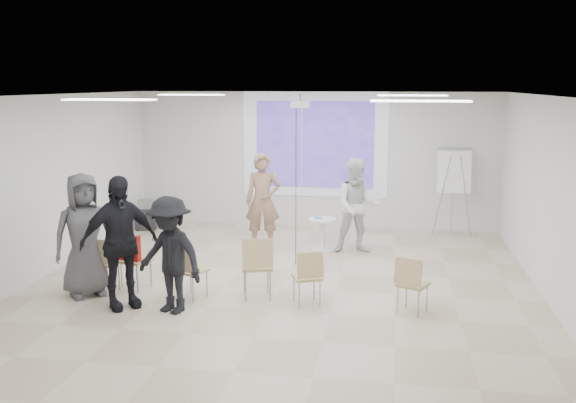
# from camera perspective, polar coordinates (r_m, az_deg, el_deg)

# --- Properties ---
(floor) EXTENTS (8.00, 9.00, 0.10)m
(floor) POSITION_cam_1_polar(r_m,az_deg,el_deg) (10.19, -0.73, -8.02)
(floor) COLOR beige
(floor) RESTS_ON ground
(ceiling) EXTENTS (8.00, 9.00, 0.10)m
(ceiling) POSITION_cam_1_polar(r_m,az_deg,el_deg) (9.66, -0.77, 9.69)
(ceiling) COLOR white
(ceiling) RESTS_ON wall_back
(wall_back) EXTENTS (8.00, 0.10, 3.00)m
(wall_back) POSITION_cam_1_polar(r_m,az_deg,el_deg) (14.26, 2.42, 3.70)
(wall_back) COLOR silver
(wall_back) RESTS_ON floor
(wall_left) EXTENTS (0.10, 9.00, 3.00)m
(wall_left) POSITION_cam_1_polar(r_m,az_deg,el_deg) (11.23, -21.56, 1.12)
(wall_left) COLOR silver
(wall_left) RESTS_ON floor
(wall_right) EXTENTS (0.10, 9.00, 3.00)m
(wall_right) POSITION_cam_1_polar(r_m,az_deg,el_deg) (9.95, 22.88, -0.10)
(wall_right) COLOR silver
(wall_right) RESTS_ON floor
(projection_halo) EXTENTS (3.20, 0.01, 2.30)m
(projection_halo) POSITION_cam_1_polar(r_m,az_deg,el_deg) (14.16, 2.40, 5.08)
(projection_halo) COLOR silver
(projection_halo) RESTS_ON wall_back
(projection_image) EXTENTS (2.60, 0.01, 1.90)m
(projection_image) POSITION_cam_1_polar(r_m,az_deg,el_deg) (14.15, 2.39, 5.07)
(projection_image) COLOR #5035B7
(projection_image) RESTS_ON wall_back
(pedestal_table) EXTENTS (0.68, 0.68, 0.66)m
(pedestal_table) POSITION_cam_1_polar(r_m,az_deg,el_deg) (12.28, 3.06, -2.79)
(pedestal_table) COLOR white
(pedestal_table) RESTS_ON floor
(player_left) EXTENTS (0.85, 0.65, 2.11)m
(player_left) POSITION_cam_1_polar(r_m,az_deg,el_deg) (12.40, -2.25, 0.60)
(player_left) COLOR #A47C64
(player_left) RESTS_ON floor
(player_right) EXTENTS (1.08, 0.92, 1.99)m
(player_right) POSITION_cam_1_polar(r_m,az_deg,el_deg) (12.16, 6.20, 0.05)
(player_right) COLOR white
(player_right) RESTS_ON floor
(controller_left) EXTENTS (0.07, 0.14, 0.04)m
(controller_left) POSITION_cam_1_polar(r_m,az_deg,el_deg) (12.56, -1.23, 2.28)
(controller_left) COLOR white
(controller_left) RESTS_ON player_left
(controller_right) EXTENTS (0.07, 0.14, 0.04)m
(controller_right) POSITION_cam_1_polar(r_m,az_deg,el_deg) (12.36, 5.46, 1.87)
(controller_right) COLOR silver
(controller_right) RESTS_ON player_right
(chair_far_left) EXTENTS (0.41, 0.44, 0.83)m
(chair_far_left) POSITION_cam_1_polar(r_m,az_deg,el_deg) (10.36, -16.01, -4.99)
(chair_far_left) COLOR tan
(chair_far_left) RESTS_ON floor
(chair_left_mid) EXTENTS (0.54, 0.56, 0.93)m
(chair_left_mid) POSITION_cam_1_polar(r_m,az_deg,el_deg) (10.25, -13.78, -4.74)
(chair_left_mid) COLOR tan
(chair_left_mid) RESTS_ON floor
(chair_left_inner) EXTENTS (0.53, 0.54, 0.84)m
(chair_left_inner) POSITION_cam_1_polar(r_m,az_deg,el_deg) (9.67, -8.87, -5.77)
(chair_left_inner) COLOR tan
(chair_left_inner) RESTS_ON floor
(chair_center) EXTENTS (0.57, 0.59, 0.96)m
(chair_center) POSITION_cam_1_polar(r_m,az_deg,el_deg) (9.54, -2.75, -5.45)
(chair_center) COLOR tan
(chair_center) RESTS_ON floor
(chair_right_inner) EXTENTS (0.51, 0.53, 0.82)m
(chair_right_inner) POSITION_cam_1_polar(r_m,az_deg,el_deg) (9.28, 1.81, -6.43)
(chair_right_inner) COLOR tan
(chair_right_inner) RESTS_ON floor
(chair_right_far) EXTENTS (0.52, 0.54, 0.82)m
(chair_right_far) POSITION_cam_1_polar(r_m,az_deg,el_deg) (9.12, 10.88, -6.92)
(chair_right_far) COLOR tan
(chair_right_far) RESTS_ON floor
(red_jacket) EXTENTS (0.42, 0.20, 0.39)m
(red_jacket) POSITION_cam_1_polar(r_m,az_deg,el_deg) (10.07, -14.03, -4.00)
(red_jacket) COLOR #AB1C15
(red_jacket) RESTS_ON chair_left_mid
(laptop) EXTENTS (0.37, 0.33, 0.02)m
(laptop) POSITION_cam_1_polar(r_m,az_deg,el_deg) (9.76, -8.55, -5.90)
(laptop) COLOR black
(laptop) RESTS_ON chair_left_inner
(audience_left) EXTENTS (1.46, 1.44, 2.20)m
(audience_left) POSITION_cam_1_polar(r_m,az_deg,el_deg) (9.38, -14.82, -2.70)
(audience_left) COLOR black
(audience_left) RESTS_ON floor
(audience_mid) EXTENTS (1.38, 1.08, 1.88)m
(audience_mid) POSITION_cam_1_polar(r_m,az_deg,el_deg) (9.07, -10.46, -4.03)
(audience_mid) COLOR black
(audience_mid) RESTS_ON floor
(audience_outer) EXTENTS (1.22, 1.18, 2.10)m
(audience_outer) POSITION_cam_1_polar(r_m,az_deg,el_deg) (10.09, -17.69, -2.23)
(audience_outer) COLOR #56565A
(audience_outer) RESTS_ON floor
(flipchart_easel) EXTENTS (0.82, 0.61, 1.88)m
(flipchart_easel) POSITION_cam_1_polar(r_m,az_deg,el_deg) (13.74, 14.56, 2.64)
(flipchart_easel) COLOR #96999E
(flipchart_easel) RESTS_ON floor
(av_cart) EXTENTS (0.51, 0.44, 0.67)m
(av_cart) POSITION_cam_1_polar(r_m,az_deg,el_deg) (14.46, -12.49, -1.22)
(av_cart) COLOR black
(av_cart) RESTS_ON floor
(ceiling_projector) EXTENTS (0.30, 0.25, 3.00)m
(ceiling_projector) POSITION_cam_1_polar(r_m,az_deg,el_deg) (11.13, 1.08, 7.93)
(ceiling_projector) COLOR white
(ceiling_projector) RESTS_ON ceiling
(fluor_panel_nw) EXTENTS (1.20, 0.30, 0.02)m
(fluor_panel_nw) POSITION_cam_1_polar(r_m,az_deg,el_deg) (12.09, -8.59, 9.36)
(fluor_panel_nw) COLOR white
(fluor_panel_nw) RESTS_ON ceiling
(fluor_panel_ne) EXTENTS (1.20, 0.30, 0.02)m
(fluor_panel_ne) POSITION_cam_1_polar(r_m,az_deg,el_deg) (11.52, 10.98, 9.24)
(fluor_panel_ne) COLOR white
(fluor_panel_ne) RESTS_ON ceiling
(fluor_panel_sw) EXTENTS (1.20, 0.30, 0.02)m
(fluor_panel_sw) POSITION_cam_1_polar(r_m,az_deg,el_deg) (8.82, -15.59, 8.71)
(fluor_panel_sw) COLOR white
(fluor_panel_sw) RESTS_ON ceiling
(fluor_panel_se) EXTENTS (1.20, 0.30, 0.02)m
(fluor_panel_se) POSITION_cam_1_polar(r_m,az_deg,el_deg) (8.02, 11.68, 8.73)
(fluor_panel_se) COLOR white
(fluor_panel_se) RESTS_ON ceiling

